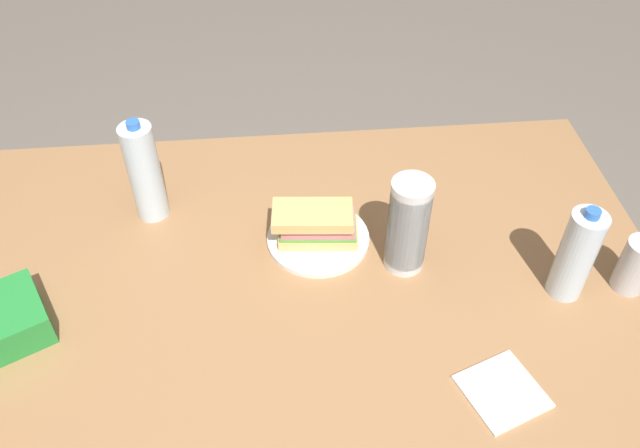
{
  "coord_description": "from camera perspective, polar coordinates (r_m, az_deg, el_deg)",
  "views": [
    {
      "loc": [
        0.0,
        0.88,
        1.77
      ],
      "look_at": [
        -0.09,
        -0.12,
        0.8
      ],
      "focal_mm": 36.51,
      "sensor_mm": 36.0,
      "label": 1
    }
  ],
  "objects": [
    {
      "name": "paper_napkin",
      "position": [
        1.24,
        15.88,
        -13.91
      ],
      "size": [
        0.17,
        0.17,
        0.01
      ],
      "primitive_type": "cube",
      "rotation": [
        0.0,
        0.0,
        0.36
      ],
      "color": "white",
      "rests_on": "dining_table"
    },
    {
      "name": "water_bottle_tall",
      "position": [
        1.35,
        21.71,
        -2.5
      ],
      "size": [
        0.07,
        0.07,
        0.22
      ],
      "color": "silver",
      "rests_on": "dining_table"
    },
    {
      "name": "water_bottle_spare",
      "position": [
        1.46,
        -14.97,
        4.43
      ],
      "size": [
        0.07,
        0.07,
        0.25
      ],
      "color": "silver",
      "rests_on": "dining_table"
    },
    {
      "name": "paper_plate",
      "position": [
        1.43,
        0.0,
        -1.27
      ],
      "size": [
        0.22,
        0.22,
        0.01
      ],
      "primitive_type": "cylinder",
      "color": "white",
      "rests_on": "dining_table"
    },
    {
      "name": "soda_can_silver",
      "position": [
        1.44,
        26.07,
        -3.26
      ],
      "size": [
        0.07,
        0.07,
        0.12
      ],
      "primitive_type": "cylinder",
      "color": "silver",
      "rests_on": "dining_table"
    },
    {
      "name": "sandwich",
      "position": [
        1.39,
        -0.15,
        0.03
      ],
      "size": [
        0.19,
        0.11,
        0.08
      ],
      "color": "#DBB26B",
      "rests_on": "paper_plate"
    },
    {
      "name": "plastic_cup_stack",
      "position": [
        1.32,
        7.89,
        -0.12
      ],
      "size": [
        0.08,
        0.08,
        0.22
      ],
      "color": "silver",
      "rests_on": "dining_table"
    },
    {
      "name": "dining_table",
      "position": [
        1.41,
        -3.14,
        -7.43
      ],
      "size": [
        1.61,
        1.03,
        0.75
      ],
      "color": "#9E7047",
      "rests_on": "ground_plane"
    }
  ]
}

